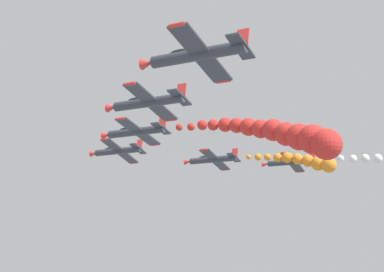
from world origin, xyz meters
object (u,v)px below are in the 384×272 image
Objects in this scene: airplane_left_inner at (135,132)px; airplane_trailing at (196,55)px; airplane_lead at (117,151)px; airplane_right_outer at (290,162)px; airplane_left_outer at (147,102)px; airplane_right_inner at (212,159)px.

airplane_left_inner is 1.00× the size of airplane_trailing.
airplane_left_inner is at bearing -137.79° from airplane_lead.
airplane_right_outer reaches higher than airplane_left_inner.
airplane_right_outer reaches higher than airplane_lead.
airplane_lead is 1.00× the size of airplane_left_outer.
airplane_right_outer is at bearing 10.89° from airplane_trailing.
airplane_lead is 17.12m from airplane_right_inner.
airplane_left_inner is at bearing 37.69° from airplane_left_outer.
airplane_right_inner is 39.82m from airplane_left_outer.
airplane_left_inner is at bearing -179.15° from airplane_right_inner.
airplane_left_inner is 32.91m from airplane_trailing.
airplane_left_inner is at bearing 41.92° from airplane_trailing.
airplane_right_inner reaches higher than airplane_trailing.
airplane_left_outer is 17.01m from airplane_trailing.
airplane_right_outer is (12.84, -10.21, 0.65)m from airplane_right_inner.
airplane_lead is at bearing 42.21° from airplane_left_inner.
airplane_lead is 1.00× the size of airplane_right_inner.
airplane_trailing is (-38.30, -34.52, -0.74)m from airplane_lead.
airplane_right_inner is 1.00× the size of airplane_right_outer.
airplane_left_outer reaches higher than airplane_trailing.
airplane_trailing is (-50.34, -22.37, -0.14)m from airplane_right_inner.
airplane_lead is at bearing 42.02° from airplane_trailing.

